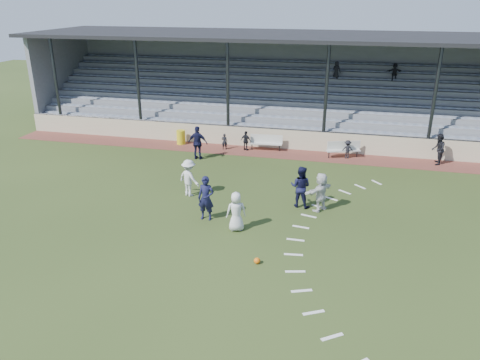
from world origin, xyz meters
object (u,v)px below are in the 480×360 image
bench_right (344,148)px  player_navy_lead (206,198)px  player_white_lead (236,212)px  bench_left (266,141)px  football (257,261)px  trash_bin (181,137)px  official (438,149)px

bench_right → player_navy_lead: size_ratio=1.04×
player_white_lead → bench_right: bearing=-133.4°
bench_left → football: size_ratio=8.89×
player_navy_lead → trash_bin: bearing=116.6°
trash_bin → bench_right: bearing=-1.1°
bench_left → trash_bin: 5.53m
bench_right → official: official is taller
player_navy_lead → bench_left: bearing=86.7°
bench_right → player_white_lead: bearing=-130.2°
bench_right → player_navy_lead: (-5.37, -9.75, 0.38)m
official → trash_bin: bearing=-82.8°
trash_bin → football: (7.67, -12.94, -0.35)m
official → football: bearing=-23.2°
player_white_lead → official: bearing=-154.0°
trash_bin → football: size_ratio=3.92×
player_white_lead → official: (9.07, 10.38, 0.07)m
bench_left → player_white_lead: size_ratio=1.22×
bench_right → player_navy_lead: bearing=-138.6°
official → player_navy_lead: bearing=-39.3°
bench_right → player_white_lead: size_ratio=1.22×
trash_bin → official: (15.39, -0.23, 0.43)m
trash_bin → football: trash_bin is taller
trash_bin → official: bearing=-0.9°
bench_left → football: bench_left is taller
bench_left → bench_right: same height
bench_right → trash_bin: size_ratio=2.26×
bench_right → official: (5.18, -0.04, 0.31)m
player_navy_lead → bench_right: bearing=61.8°
bench_left → official: official is taller
bench_right → football: bench_right is taller
football → player_navy_lead: size_ratio=0.12×
bench_right → football: bearing=-121.0°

